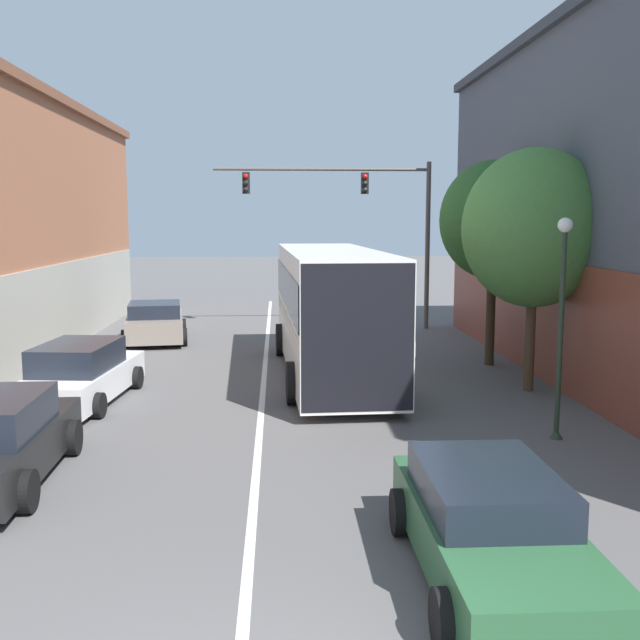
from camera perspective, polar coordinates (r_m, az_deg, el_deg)
The scene contains 9 objects.
lane_center_line at distance 19.39m, azimuth -4.34°, elevation -5.03°, with size 0.14×39.74×0.01m.
bus at distance 20.35m, azimuth 0.83°, elevation 1.11°, with size 3.05×10.25×3.45m.
hatchback_foreground at distance 9.45m, azimuth 12.88°, elevation -15.21°, with size 1.95×4.45×1.30m.
parked_car_left_near at distance 18.38m, azimuth -17.76°, elevation -3.97°, with size 2.29×4.77×1.44m.
parked_car_left_mid at distance 26.80m, azimuth -12.45°, elevation -0.19°, with size 2.56×4.19×1.38m.
traffic_signal_gantry at distance 28.96m, azimuth 3.41°, elevation 8.51°, with size 8.29×0.36×6.43m.
street_lamp at distance 15.09m, azimuth 17.89°, elevation -0.03°, with size 0.29×0.29×4.30m.
street_tree_near at distance 19.09m, azimuth 16.00°, elevation 6.72°, with size 3.52×3.17×5.99m.
street_tree_far at distance 22.26m, azimuth 13.08°, elevation 7.40°, with size 3.10×2.79×5.95m.
Camera 1 is at (0.40, -5.04, 4.29)m, focal length 42.00 mm.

